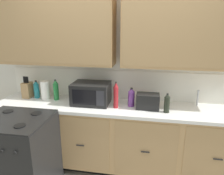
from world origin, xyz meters
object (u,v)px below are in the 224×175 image
object	(u,v)px
toaster	(148,101)
paper_towel_roll	(45,90)
bottle_dark	(167,103)
stove_range	(19,156)
microwave	(91,93)
bottle_red	(116,95)
bottle_green	(56,90)
knife_block	(27,90)
bottle_violet	(131,97)
bottle_teal	(36,89)

from	to	relation	value
toaster	paper_towel_roll	world-z (taller)	paper_towel_roll
paper_towel_roll	bottle_dark	distance (m)	1.66
stove_range	toaster	world-z (taller)	toaster
microwave	paper_towel_roll	distance (m)	0.69
bottle_red	bottle_green	bearing A→B (deg)	169.99
bottle_green	bottle_red	xyz separation A→B (m)	(0.87, -0.15, 0.02)
stove_range	knife_block	xyz separation A→B (m)	(-0.27, 0.73, 0.57)
stove_range	bottle_dark	world-z (taller)	bottle_dark
bottle_green	bottle_violet	bearing A→B (deg)	-3.35
toaster	bottle_violet	distance (m)	0.21
paper_towel_roll	bottle_dark	xyz separation A→B (m)	(1.65, -0.19, -0.01)
bottle_green	bottle_dark	world-z (taller)	bottle_green
microwave	bottle_teal	size ratio (longest dim) A/B	1.89
bottle_violet	bottle_dark	bearing A→B (deg)	-17.01
microwave	bottle_teal	bearing A→B (deg)	174.25
bottle_green	bottle_dark	size ratio (longest dim) A/B	1.22
bottle_green	microwave	bearing A→B (deg)	-6.06
bottle_violet	bottle_green	world-z (taller)	bottle_green
microwave	bottle_green	distance (m)	0.52
stove_range	bottle_red	bearing A→B (deg)	28.22
knife_block	bottle_green	size ratio (longest dim) A/B	1.08
microwave	bottle_green	world-z (taller)	bottle_green
bottle_violet	bottle_dark	xyz separation A→B (m)	(0.43, -0.13, -0.00)
bottle_teal	knife_block	bearing A→B (deg)	-176.48
knife_block	bottle_violet	bearing A→B (deg)	-3.10
toaster	bottle_teal	xyz separation A→B (m)	(-1.57, 0.14, 0.03)
knife_block	toaster	bearing A→B (deg)	-4.37
bottle_dark	bottle_red	bearing A→B (deg)	176.22
toaster	bottle_teal	world-z (taller)	bottle_teal
bottle_red	toaster	bearing A→B (deg)	6.17
stove_range	bottle_teal	size ratio (longest dim) A/B	3.75
toaster	knife_block	world-z (taller)	knife_block
knife_block	bottle_teal	world-z (taller)	knife_block
stove_range	bottle_dark	size ratio (longest dim) A/B	4.02
bottle_green	bottle_red	distance (m)	0.88
stove_range	paper_towel_roll	size ratio (longest dim) A/B	3.65
stove_range	bottle_violet	xyz separation A→B (m)	(1.23, 0.65, 0.57)
toaster	bottle_dark	size ratio (longest dim) A/B	1.18
microwave	bottle_teal	world-z (taller)	microwave
microwave	paper_towel_roll	bearing A→B (deg)	175.43
paper_towel_roll	bottle_teal	distance (m)	0.15
knife_block	bottle_violet	size ratio (longest dim) A/B	1.28
microwave	knife_block	xyz separation A→B (m)	(-0.97, 0.08, -0.02)
toaster	bottle_red	world-z (taller)	bottle_red
knife_block	stove_range	bearing A→B (deg)	-69.64
stove_range	toaster	size ratio (longest dim) A/B	3.39
bottle_violet	toaster	bearing A→B (deg)	-13.29
toaster	bottle_teal	bearing A→B (deg)	174.94
knife_block	bottle_teal	xyz separation A→B (m)	(0.14, 0.01, 0.01)
microwave	knife_block	distance (m)	0.97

